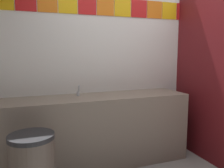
% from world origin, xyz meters
% --- Properties ---
extents(wall_back, '(4.42, 0.09, 2.82)m').
position_xyz_m(wall_back, '(0.00, 1.46, 1.41)').
color(wall_back, white).
rests_on(wall_back, ground_plane).
extents(vanity_counter, '(2.74, 0.56, 0.88)m').
position_xyz_m(vanity_counter, '(-0.79, 1.14, 0.44)').
color(vanity_counter, gray).
rests_on(vanity_counter, ground_plane).
extents(faucet_center, '(0.04, 0.10, 0.14)m').
position_xyz_m(faucet_center, '(-0.79, 1.23, 0.93)').
color(faucet_center, silver).
rests_on(faucet_center, vanity_counter).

